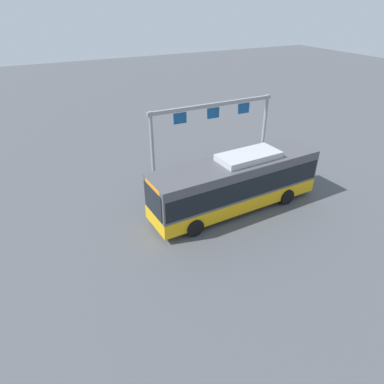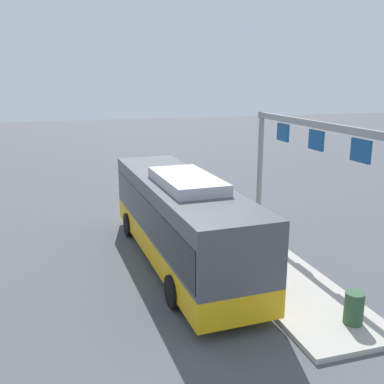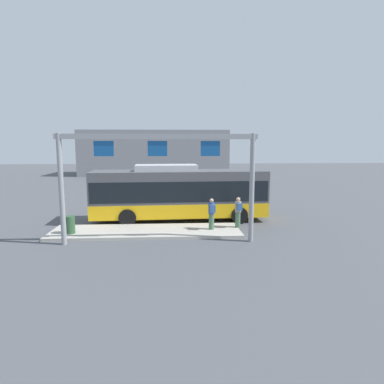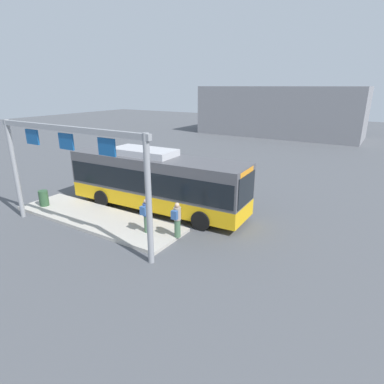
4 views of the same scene
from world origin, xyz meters
TOP-DOWN VIEW (x-y plane):
  - ground_plane at (0.00, 0.00)m, footprint 120.00×120.00m
  - platform_curb at (-1.83, -2.88)m, footprint 10.00×2.80m
  - bus_main at (-0.01, -0.00)m, footprint 10.70×3.04m
  - person_boarding at (3.16, -2.57)m, footprint 0.37×0.55m
  - person_waiting_near at (1.66, -2.92)m, footprint 0.38×0.55m
  - platform_sign_gantry at (-1.09, -4.72)m, footprint 9.32×0.24m
  - trash_bin at (-5.69, -3.31)m, footprint 0.52×0.52m

SIDE VIEW (x-z plane):
  - ground_plane at x=0.00m, z-range 0.00..0.00m
  - platform_curb at x=-1.83m, z-range 0.00..0.16m
  - trash_bin at x=-5.69m, z-range 0.16..1.06m
  - person_boarding at x=3.16m, z-range 0.22..1.89m
  - person_waiting_near at x=1.66m, z-range 0.22..1.89m
  - bus_main at x=-0.01m, z-range 0.08..3.54m
  - platform_sign_gantry at x=-1.09m, z-range 1.15..6.35m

